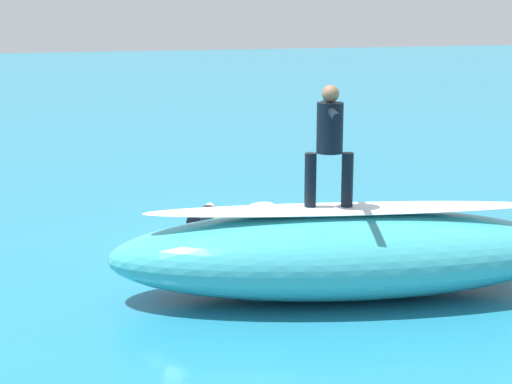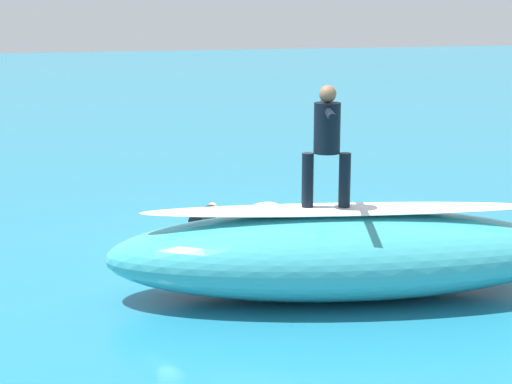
{
  "view_description": "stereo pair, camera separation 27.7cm",
  "coord_description": "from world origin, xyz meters",
  "px_view_note": "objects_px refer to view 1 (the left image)",
  "views": [
    {
      "loc": [
        4.35,
        12.96,
        3.89
      ],
      "look_at": [
        0.47,
        0.85,
        1.06
      ],
      "focal_mm": 59.09,
      "sensor_mm": 36.0,
      "label": 1
    },
    {
      "loc": [
        4.09,
        13.04,
        3.89
      ],
      "look_at": [
        0.47,
        0.85,
        1.06
      ],
      "focal_mm": 59.09,
      "sensor_mm": 36.0,
      "label": 2
    }
  ],
  "objects_px": {
    "surfboard_riding": "(328,210)",
    "surfer_riding": "(330,137)",
    "surfboard_paddling": "(201,227)",
    "surfer_paddling": "(199,220)"
  },
  "relations": [
    {
      "from": "surfboard_paddling",
      "to": "surfer_paddling",
      "type": "xyz_separation_m",
      "value": [
        0.07,
        0.1,
        0.16
      ]
    },
    {
      "from": "surfboard_riding",
      "to": "surfer_riding",
      "type": "relative_size",
      "value": 1.14
    },
    {
      "from": "surfboard_riding",
      "to": "surfer_riding",
      "type": "bearing_deg",
      "value": -69.83
    },
    {
      "from": "surfboard_riding",
      "to": "surfer_paddling",
      "type": "height_order",
      "value": "surfboard_riding"
    },
    {
      "from": "surfer_riding",
      "to": "surfboard_paddling",
      "type": "height_order",
      "value": "surfer_riding"
    },
    {
      "from": "surfboard_riding",
      "to": "surfboard_paddling",
      "type": "bearing_deg",
      "value": -62.07
    },
    {
      "from": "surfer_riding",
      "to": "surfboard_paddling",
      "type": "xyz_separation_m",
      "value": [
        0.78,
        -3.91,
        -2.15
      ]
    },
    {
      "from": "surfboard_riding",
      "to": "surfer_riding",
      "type": "distance_m",
      "value": 0.99
    },
    {
      "from": "surfer_riding",
      "to": "surfboard_riding",
      "type": "bearing_deg",
      "value": 110.17
    },
    {
      "from": "surfboard_riding",
      "to": "surfer_riding",
      "type": "xyz_separation_m",
      "value": [
        0.0,
        -0.0,
        0.99
      ]
    }
  ]
}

